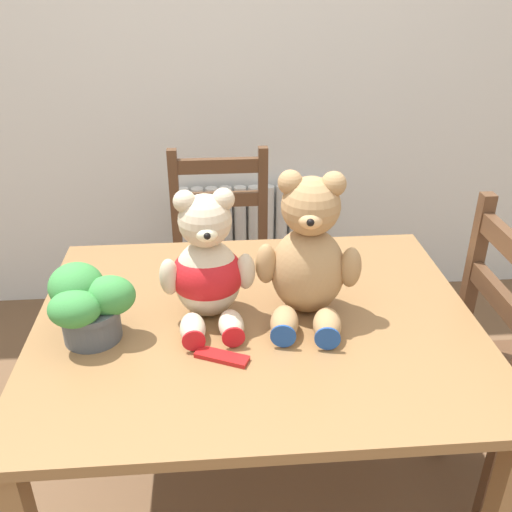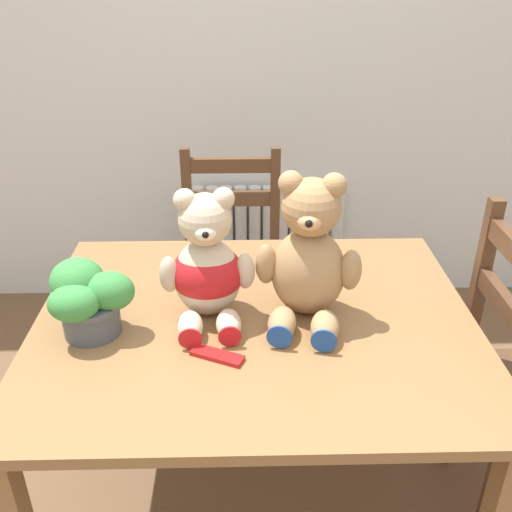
% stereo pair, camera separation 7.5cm
% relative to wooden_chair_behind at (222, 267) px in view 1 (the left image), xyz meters
% --- Properties ---
extents(wall_back, '(8.00, 0.04, 2.60)m').
position_rel_wooden_chair_behind_xyz_m(wall_back, '(0.08, 0.57, 0.85)').
color(wall_back, silver).
rests_on(wall_back, ground_plane).
extents(radiator, '(0.77, 0.10, 0.62)m').
position_rel_wooden_chair_behind_xyz_m(radiator, '(0.18, 0.50, -0.17)').
color(radiator, silver).
rests_on(radiator, ground_plane).
extents(dining_table, '(1.20, 0.97, 0.75)m').
position_rel_wooden_chair_behind_xyz_m(dining_table, '(0.08, -0.84, 0.20)').
color(dining_table, olive).
rests_on(dining_table, ground_plane).
extents(wooden_chair_behind, '(0.41, 0.40, 0.94)m').
position_rel_wooden_chair_behind_xyz_m(wooden_chair_behind, '(0.00, 0.00, 0.00)').
color(wooden_chair_behind, brown).
rests_on(wooden_chair_behind, ground_plane).
extents(teddy_bear_left, '(0.26, 0.27, 0.37)m').
position_rel_wooden_chair_behind_xyz_m(teddy_bear_left, '(-0.05, -0.81, 0.45)').
color(teddy_bear_left, beige).
rests_on(teddy_bear_left, dining_table).
extents(teddy_bear_right, '(0.29, 0.30, 0.41)m').
position_rel_wooden_chair_behind_xyz_m(teddy_bear_right, '(0.22, -0.81, 0.47)').
color(teddy_bear_right, tan).
rests_on(teddy_bear_right, dining_table).
extents(potted_plant, '(0.22, 0.19, 0.20)m').
position_rel_wooden_chair_behind_xyz_m(potted_plant, '(-0.35, -0.89, 0.40)').
color(potted_plant, '#4C5156').
rests_on(potted_plant, dining_table).
extents(chocolate_bar, '(0.14, 0.09, 0.01)m').
position_rel_wooden_chair_behind_xyz_m(chocolate_bar, '(-0.02, -1.01, 0.31)').
color(chocolate_bar, red).
rests_on(chocolate_bar, dining_table).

